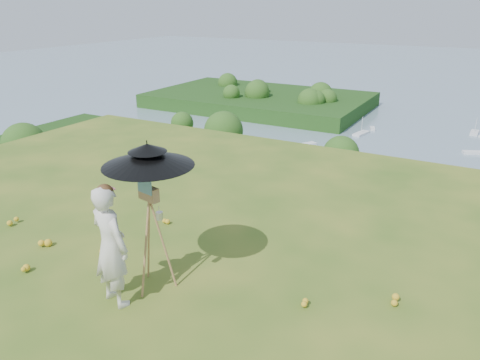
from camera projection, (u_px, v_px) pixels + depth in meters
The scene contains 12 objects.
ground at pixel (119, 232), 8.53m from camera, with size 14.00×14.00×0.00m, color #345F1B.
forest_slope at pixel (385, 348), 47.46m from camera, with size 140.00×56.00×22.00m, color #19390F.
shoreline_tier at pixel (433, 243), 82.62m from camera, with size 170.00×28.00×8.00m, color #6A6455.
peninsula at pixel (260, 93), 179.48m from camera, with size 90.00×60.00×12.00m, color #19390F, non-canonical shape.
slope_trees at pixel (403, 225), 42.46m from camera, with size 110.00×50.00×6.00m, color #295519, non-canonical shape.
harbor_town at pixel (439, 210), 80.30m from camera, with size 110.00×22.00×5.00m, color silver, non-canonical shape.
moored_boats at pixel (433, 121), 157.67m from camera, with size 140.00×140.00×0.70m, color white, non-canonical shape.
wildflowers at pixel (128, 224), 8.71m from camera, with size 10.00×10.50×0.12m, color gold, non-canonical shape.
painter at pixel (111, 246), 6.26m from camera, with size 0.64×0.42×1.75m, color beige.
field_easel at pixel (152, 234), 6.61m from camera, with size 0.65×0.65×1.72m, color #9E7442, non-canonical shape.
sun_umbrella at pixel (149, 169), 6.29m from camera, with size 1.25×1.25×0.81m, color black, non-canonical shape.
painter_cap at pixel (104, 189), 5.97m from camera, with size 0.22×0.26×0.10m, color pink, non-canonical shape.
Camera 1 is at (5.64, -5.59, 3.94)m, focal length 35.00 mm.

